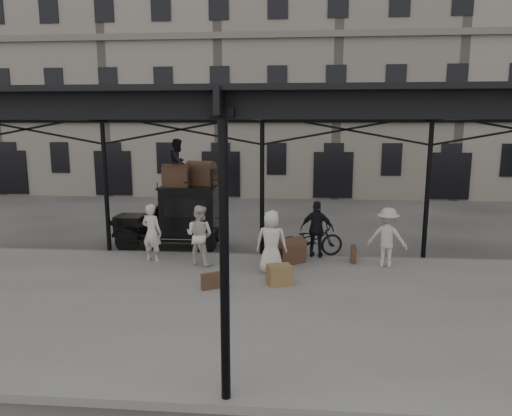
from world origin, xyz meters
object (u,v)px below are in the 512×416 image
Objects in this scene: steamer_trunk_roof_near at (176,177)px; steamer_trunk_platform at (290,252)px; taxi at (181,214)px; bicycle at (311,240)px; porter_left at (152,233)px; porter_official at (317,229)px.

steamer_trunk_roof_near reaches higher than steamer_trunk_platform.
bicycle is (4.36, -1.17, -0.52)m from taxi.
steamer_trunk_platform is at bearing 118.88° from bicycle.
taxi is at bearing 70.70° from steamer_trunk_roof_near.
porter_left is 2.06× the size of steamer_trunk_roof_near.
steamer_trunk_platform is at bearing -26.44° from taxi.
taxi is 4.27× the size of steamer_trunk_platform.
porter_left reaches higher than steamer_trunk_platform.
taxi is 1.79× the size of bicycle.
bicycle is 2.38× the size of steamer_trunk_platform.
bicycle is (4.77, 0.82, -0.34)m from porter_left.
porter_left is 2.30m from steamer_trunk_roof_near.
steamer_trunk_roof_near is (0.33, 1.74, 1.47)m from porter_left.
taxi is 4.68m from porter_official.
taxi is at bearing -4.38° from porter_official.
bicycle is at bearing 8.80° from steamer_trunk_platform.
bicycle is 2.40× the size of steamer_trunk_roof_near.
porter_official is at bearing 2.13° from steamer_trunk_platform.
porter_left is 0.99× the size of porter_official.
steamer_trunk_roof_near is 0.99× the size of steamer_trunk_platform.
porter_left is at bearing -102.07° from steamer_trunk_roof_near.
porter_left is 4.16m from steamer_trunk_platform.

